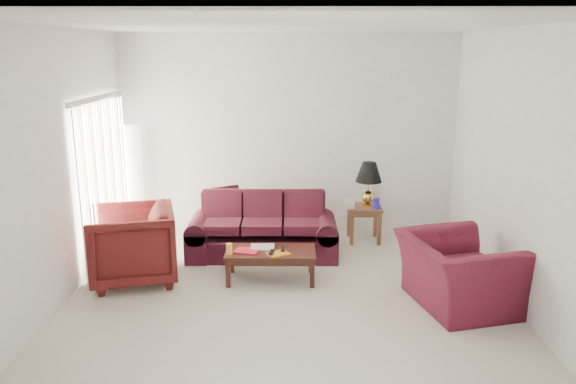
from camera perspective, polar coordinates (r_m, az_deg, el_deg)
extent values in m
plane|color=beige|center=(6.47, -0.04, -10.94)|extent=(5.00, 5.00, 0.00)
cube|color=silver|center=(7.75, -18.19, 1.06)|extent=(0.10, 2.00, 2.16)
cube|color=black|center=(8.09, -6.30, -0.80)|extent=(0.43, 0.36, 0.40)
cube|color=silver|center=(8.13, 6.24, -1.12)|extent=(0.16, 0.06, 0.16)
cylinder|color=#1D189D|center=(8.14, 8.93, -1.17)|extent=(0.13, 0.13, 0.16)
cube|color=#AFB0B4|center=(8.45, 6.43, -0.53)|extent=(0.16, 0.19, 0.05)
imported|color=#3E0E0E|center=(7.08, -15.55, -5.20)|extent=(1.22, 1.20, 0.92)
imported|color=#49101D|center=(6.48, 16.78, -7.85)|extent=(1.30, 1.40, 0.77)
cube|color=red|center=(6.84, -4.19, -5.99)|extent=(0.33, 0.28, 0.02)
cube|color=silver|center=(6.96, -2.62, -5.60)|extent=(0.29, 0.22, 0.02)
cube|color=#C36C16|center=(6.74, -1.01, -6.27)|extent=(0.32, 0.29, 0.01)
cube|color=black|center=(6.74, -1.66, -6.11)|extent=(0.07, 0.17, 0.02)
cube|color=black|center=(6.84, -0.53, -5.79)|extent=(0.05, 0.16, 0.02)
cylinder|color=gold|center=(6.76, -5.99, -5.77)|extent=(0.10, 0.10, 0.13)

